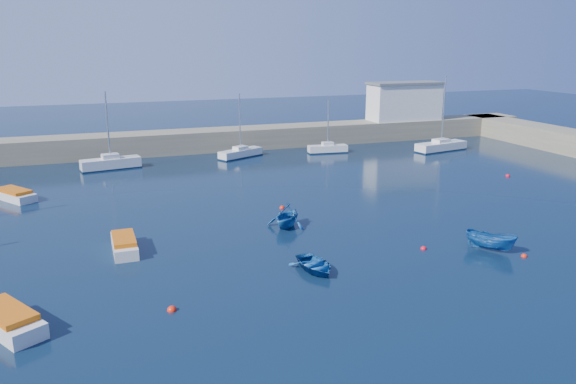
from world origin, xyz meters
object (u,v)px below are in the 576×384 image
object	(u,v)px
sailboat_6	(241,153)
motorboat_1	(124,244)
motorboat_2	(14,195)
motorboat_0	(7,319)
sailboat_5	(111,163)
harbor_office	(404,102)
dinghy_center	(315,265)
dinghy_left	(287,216)
sailboat_7	(328,149)
dinghy_right	(491,241)
sailboat_8	(441,146)

from	to	relation	value
sailboat_6	motorboat_1	world-z (taller)	sailboat_6
sailboat_6	motorboat_2	distance (m)	25.97
motorboat_0	motorboat_2	bearing A→B (deg)	64.25
sailboat_5	motorboat_0	world-z (taller)	sailboat_5
sailboat_5	motorboat_1	distance (m)	26.03
harbor_office	dinghy_center	xyz separation A→B (m)	(-30.18, -40.49, -4.75)
motorboat_1	dinghy_center	world-z (taller)	motorboat_1
motorboat_2	dinghy_left	world-z (taller)	dinghy_left
sailboat_7	dinghy_right	size ratio (longest dim) A/B	1.97
motorboat_2	motorboat_1	bearing A→B (deg)	-98.16
sailboat_5	dinghy_right	xyz separation A→B (m)	(22.28, -33.98, -0.02)
sailboat_7	motorboat_1	world-z (taller)	sailboat_7
dinghy_center	dinghy_left	xyz separation A→B (m)	(1.16, 8.28, 0.53)
sailboat_5	dinghy_left	xyz separation A→B (m)	(11.30, -24.93, 0.23)
motorboat_1	dinghy_right	world-z (taller)	dinghy_right
sailboat_7	dinghy_right	xyz separation A→B (m)	(-3.45, -34.59, 0.11)
motorboat_0	dinghy_center	world-z (taller)	motorboat_0
motorboat_0	sailboat_5	bearing A→B (deg)	48.93
motorboat_0	dinghy_center	distance (m)	16.59
dinghy_center	motorboat_1	bearing A→B (deg)	139.70
sailboat_7	motorboat_0	size ratio (longest dim) A/B	1.32
sailboat_8	dinghy_center	size ratio (longest dim) A/B	2.72
sailboat_6	dinghy_center	distance (m)	34.98
sailboat_7	sailboat_8	size ratio (longest dim) A/B	0.70
harbor_office	dinghy_right	bearing A→B (deg)	-113.62
harbor_office	motorboat_0	bearing A→B (deg)	-137.93
sailboat_7	dinghy_left	bearing A→B (deg)	157.14
sailboat_5	motorboat_1	size ratio (longest dim) A/B	1.98
dinghy_left	dinghy_right	bearing A→B (deg)	3.46
sailboat_8	motorboat_1	bearing A→B (deg)	108.67
motorboat_1	harbor_office	bearing A→B (deg)	38.73
sailboat_6	motorboat_0	distance (m)	42.04
dinghy_center	dinghy_left	bearing A→B (deg)	76.04
sailboat_7	motorboat_2	xyz separation A→B (m)	(-34.26, -10.48, -0.09)
dinghy_left	motorboat_1	bearing A→B (deg)	-131.72
harbor_office	motorboat_2	bearing A→B (deg)	-160.65
sailboat_6	sailboat_8	xyz separation A→B (m)	(24.94, -4.37, 0.06)
motorboat_0	dinghy_right	bearing A→B (deg)	-28.96
harbor_office	sailboat_5	distance (m)	41.21
sailboat_6	sailboat_7	size ratio (longest dim) A/B	1.15
sailboat_5	sailboat_7	size ratio (longest dim) A/B	1.27
sailboat_6	motorboat_2	world-z (taller)	sailboat_6
dinghy_left	sailboat_6	bearing A→B (deg)	125.33
sailboat_5	sailboat_7	xyz separation A→B (m)	(25.72, 0.61, -0.12)
sailboat_6	motorboat_2	bearing A→B (deg)	89.15
harbor_office	motorboat_1	world-z (taller)	harbor_office
harbor_office	sailboat_7	world-z (taller)	harbor_office
harbor_office	sailboat_5	world-z (taller)	sailboat_5
harbor_office	sailboat_5	size ratio (longest dim) A/B	1.20
harbor_office	dinghy_left	bearing A→B (deg)	-132.01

